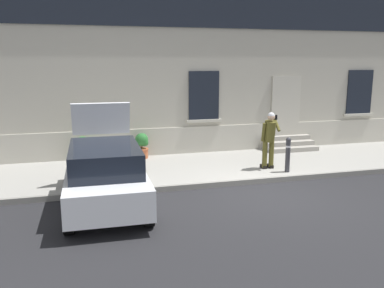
{
  "coord_description": "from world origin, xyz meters",
  "views": [
    {
      "loc": [
        -4.39,
        -9.15,
        3.36
      ],
      "look_at": [
        -1.45,
        1.6,
        1.1
      ],
      "focal_mm": 37.96,
      "sensor_mm": 36.0,
      "label": 1
    }
  ],
  "objects_px": {
    "hatchback_car_white": "(105,174)",
    "person_on_phone": "(269,137)",
    "bollard_near_person": "(288,153)",
    "bollard_far_left": "(137,163)",
    "planter_terracotta": "(142,145)",
    "planter_olive": "(83,149)"
  },
  "relations": [
    {
      "from": "hatchback_car_white",
      "to": "person_on_phone",
      "type": "distance_m",
      "value": 5.26
    },
    {
      "from": "person_on_phone",
      "to": "bollard_near_person",
      "type": "bearing_deg",
      "value": -61.67
    },
    {
      "from": "bollard_near_person",
      "to": "bollard_far_left",
      "type": "bearing_deg",
      "value": 180.0
    },
    {
      "from": "bollard_far_left",
      "to": "planter_terracotta",
      "type": "height_order",
      "value": "bollard_far_left"
    },
    {
      "from": "bollard_far_left",
      "to": "planter_terracotta",
      "type": "xyz_separation_m",
      "value": [
        0.56,
        2.88,
        -0.11
      ]
    },
    {
      "from": "hatchback_car_white",
      "to": "planter_olive",
      "type": "height_order",
      "value": "hatchback_car_white"
    },
    {
      "from": "bollard_near_person",
      "to": "bollard_far_left",
      "type": "height_order",
      "value": "same"
    },
    {
      "from": "bollard_far_left",
      "to": "person_on_phone",
      "type": "bearing_deg",
      "value": 6.78
    },
    {
      "from": "planter_olive",
      "to": "person_on_phone",
      "type": "bearing_deg",
      "value": -22.77
    },
    {
      "from": "hatchback_car_white",
      "to": "bollard_near_person",
      "type": "xyz_separation_m",
      "value": [
        5.35,
        1.19,
        -0.09
      ]
    },
    {
      "from": "bollard_far_left",
      "to": "planter_terracotta",
      "type": "distance_m",
      "value": 2.94
    },
    {
      "from": "hatchback_car_white",
      "to": "planter_terracotta",
      "type": "distance_m",
      "value": 4.33
    },
    {
      "from": "planter_olive",
      "to": "hatchback_car_white",
      "type": "bearing_deg",
      "value": -83.25
    },
    {
      "from": "bollard_far_left",
      "to": "person_on_phone",
      "type": "height_order",
      "value": "person_on_phone"
    },
    {
      "from": "hatchback_car_white",
      "to": "bollard_far_left",
      "type": "xyz_separation_m",
      "value": [
        0.9,
        1.19,
        -0.09
      ]
    },
    {
      "from": "bollard_near_person",
      "to": "planter_terracotta",
      "type": "xyz_separation_m",
      "value": [
        -3.9,
        2.88,
        -0.11
      ]
    },
    {
      "from": "person_on_phone",
      "to": "planter_terracotta",
      "type": "height_order",
      "value": "person_on_phone"
    },
    {
      "from": "bollard_near_person",
      "to": "bollard_far_left",
      "type": "xyz_separation_m",
      "value": [
        -4.45,
        0.0,
        0.0
      ]
    },
    {
      "from": "bollard_far_left",
      "to": "planter_olive",
      "type": "height_order",
      "value": "bollard_far_left"
    },
    {
      "from": "hatchback_car_white",
      "to": "planter_terracotta",
      "type": "bearing_deg",
      "value": 70.34
    },
    {
      "from": "hatchback_car_white",
      "to": "planter_olive",
      "type": "relative_size",
      "value": 4.76
    },
    {
      "from": "bollard_near_person",
      "to": "planter_olive",
      "type": "bearing_deg",
      "value": 154.57
    }
  ]
}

